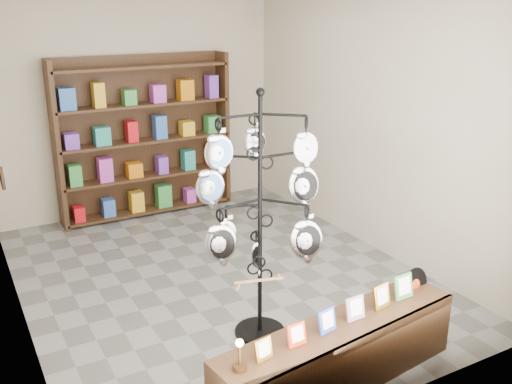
% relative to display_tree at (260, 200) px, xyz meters
% --- Properties ---
extents(ground, '(5.00, 5.00, 0.00)m').
position_rel_display_tree_xyz_m(ground, '(0.17, 1.23, -1.29)').
color(ground, slate).
rests_on(ground, ground).
extents(room_envelope, '(5.00, 5.00, 5.00)m').
position_rel_display_tree_xyz_m(room_envelope, '(0.17, 1.23, 0.56)').
color(room_envelope, '#BFB09A').
rests_on(room_envelope, ground).
extents(display_tree, '(1.20, 1.20, 2.23)m').
position_rel_display_tree_xyz_m(display_tree, '(0.00, 0.00, 0.00)').
color(display_tree, black).
rests_on(display_tree, ground).
extents(front_shelf, '(2.21, 0.72, 0.77)m').
position_rel_display_tree_xyz_m(front_shelf, '(0.18, -0.94, -1.02)').
color(front_shelf, black).
rests_on(front_shelf, ground).
extents(back_shelving, '(2.42, 0.36, 2.20)m').
position_rel_display_tree_xyz_m(back_shelving, '(0.17, 3.52, -0.26)').
color(back_shelving, black).
rests_on(back_shelving, ground).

